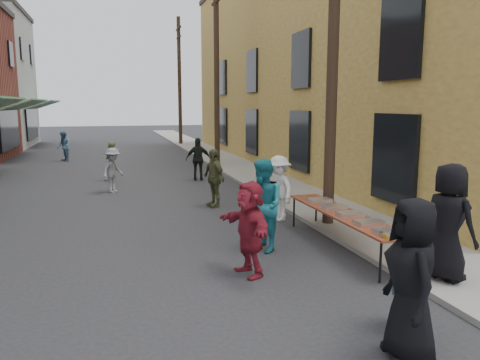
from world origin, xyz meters
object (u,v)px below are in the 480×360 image
serving_table (343,214)px  guest_front_a (412,280)px  catering_tray_sausage (389,232)px  guest_front_c (263,205)px  utility_pole_mid (217,70)px  server (448,222)px  utility_pole_far (180,82)px  utility_pole_near (333,34)px

serving_table → guest_front_a: bearing=-107.4°
catering_tray_sausage → guest_front_a: size_ratio=0.26×
guest_front_a → guest_front_c: guest_front_a is taller
utility_pole_mid → server: size_ratio=4.72×
utility_pole_far → catering_tray_sausage: bearing=-91.0°
serving_table → guest_front_c: 1.65m
guest_front_a → server: 2.65m
utility_pole_near → serving_table: size_ratio=2.25×
guest_front_a → catering_tray_sausage: bearing=164.6°
catering_tray_sausage → guest_front_a: bearing=-118.1°
utility_pole_near → guest_front_c: utility_pole_near is taller
utility_pole_far → guest_front_c: (-2.11, -25.36, -3.57)m
utility_pole_mid → guest_front_a: bearing=-95.7°
utility_pole_far → server: bearing=-89.6°
utility_pole_near → catering_tray_sausage: (-0.50, -3.31, -3.71)m
utility_pole_far → server: size_ratio=4.72×
utility_pole_near → server: bearing=-87.0°
utility_pole_mid → utility_pole_far: same height
utility_pole_mid → catering_tray_sausage: 15.76m
utility_pole_mid → guest_front_c: 13.99m
serving_table → server: bearing=-72.4°
utility_pole_near → utility_pole_mid: bearing=90.0°
utility_pole_far → guest_front_a: size_ratio=4.73×
serving_table → guest_front_a: 4.20m
utility_pole_near → guest_front_c: bearing=-147.1°
utility_pole_mid → serving_table: utility_pole_mid is taller
server → utility_pole_mid: bearing=-15.3°
utility_pole_far → utility_pole_mid: bearing=-90.0°
utility_pole_mid → guest_front_c: bearing=-99.0°
guest_front_c → server: bearing=35.6°
serving_table → server: size_ratio=2.10×
utility_pole_far → guest_front_a: 29.92m
utility_pole_mid → guest_front_c: (-2.11, -13.36, -3.57)m
utility_pole_near → guest_front_a: 6.91m
utility_pole_far → serving_table: 25.94m
utility_pole_mid → utility_pole_far: bearing=90.0°
guest_front_c → server: size_ratio=0.98×
utility_pole_far → guest_front_a: bearing=-93.4°
utility_pole_near → utility_pole_far: 24.00m
utility_pole_near → server: 5.19m
utility_pole_far → guest_front_a: utility_pole_far is taller
utility_pole_mid → guest_front_a: (-1.75, -17.66, -3.55)m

